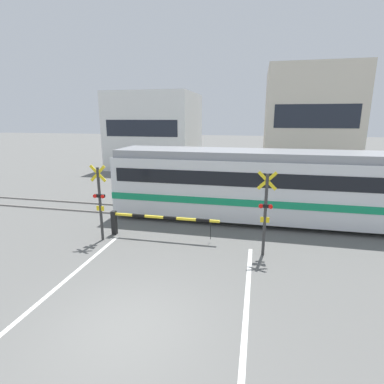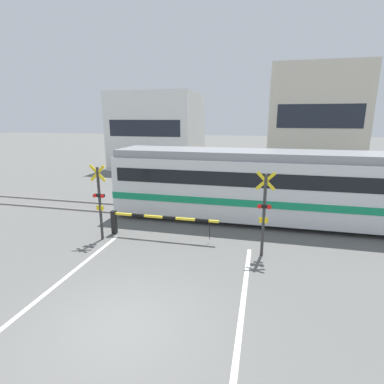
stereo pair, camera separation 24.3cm
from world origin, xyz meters
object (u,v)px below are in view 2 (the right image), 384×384
Objects in this scene: crossing_barrier_far at (237,190)px; crossing_signal_left at (100,199)px; crossing_signal_right at (264,210)px; commuter_train at (275,185)px; crossing_barrier_near at (143,220)px.

crossing_signal_left reaches higher than crossing_barrier_far.
crossing_signal_left is at bearing -125.35° from crossing_barrier_far.
commuter_train is at bearing 83.02° from crossing_signal_right.
commuter_train is 3.33× the size of crossing_barrier_near.
crossing_signal_left and crossing_signal_right have the same top height.
crossing_signal_left is (-4.92, -6.93, 0.98)m from crossing_barrier_far.
commuter_train is 8.02m from crossing_signal_left.
commuter_train is 4.96× the size of crossing_signal_left.
crossing_signal_left reaches higher than crossing_barrier_near.
crossing_signal_left is at bearing -150.14° from commuter_train.
crossing_signal_right is at bearing -7.95° from crossing_barrier_near.
commuter_train is at bearing 31.45° from crossing_barrier_near.
crossing_signal_right is (-0.49, -3.99, -0.09)m from commuter_train.
commuter_train reaches higher than crossing_barrier_near.
crossing_barrier_near is (-5.40, -3.31, -1.07)m from commuter_train.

